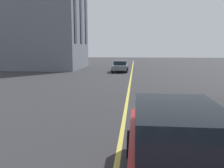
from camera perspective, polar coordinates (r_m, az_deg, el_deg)
lane_centre_line at (r=16.07m, az=3.94°, el=-2.20°), size 80.00×0.16×0.01m
car_red_far at (r=5.23m, az=15.25°, el=-14.87°), size 4.70×2.14×1.88m
car_grey_near at (r=30.48m, az=2.00°, el=4.30°), size 4.40×1.95×1.37m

